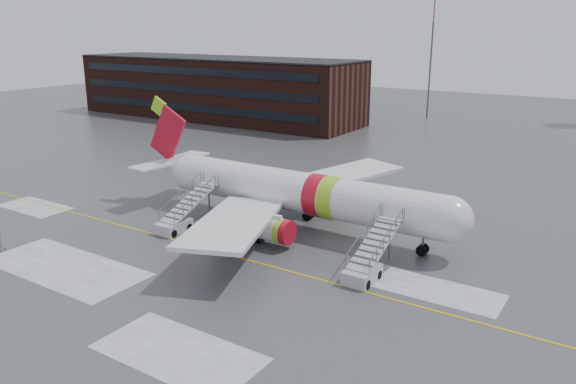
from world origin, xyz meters
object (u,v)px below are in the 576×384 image
Objects in this scene: pushback_tug at (249,232)px; airliner at (291,191)px; airstair_aft at (179,219)px; airstair_fwd at (367,264)px.

airliner is at bearing 75.46° from pushback_tug.
pushback_tug is (-1.28, -4.94, -2.74)m from airliner.
airstair_aft is at bearing -141.22° from airliner.
airliner reaches higher than airstair_aft.
airstair_aft is (-19.07, 0.00, 0.00)m from airstair_fwd.
airstair_fwd is 12.33m from pushback_tug.
airstair_fwd is at bearing -30.87° from airliner.
airliner is 4.55× the size of airstair_fwd.
airliner reaches higher than airstair_fwd.
airstair_fwd is 1.00× the size of airstair_aft.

